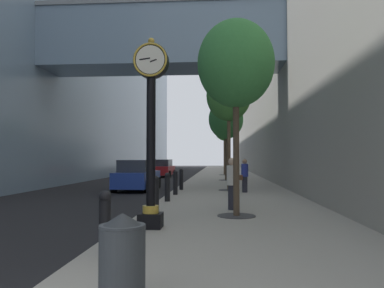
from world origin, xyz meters
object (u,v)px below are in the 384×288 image
Objects in this scene: pedestrian_walking at (245,175)px; car_blue_near at (137,176)px; bollard_fourth at (167,186)px; street_tree_near at (236,65)px; bollard_nearest at (105,221)px; pedestrian_by_clock at (232,182)px; street_clock at (151,123)px; bollard_third at (156,193)px; car_red_mid at (162,168)px; street_tree_mid_far at (226,119)px; bollard_sixth at (181,179)px; street_tree_mid_near at (229,96)px; trash_bin at (122,259)px; bollard_fifth at (175,182)px; street_tree_far at (224,129)px.

pedestrian_walking is 6.17m from car_blue_near.
street_tree_near reaches higher than bollard_fourth.
pedestrian_by_clock is (2.40, 5.76, 0.31)m from bollard_nearest.
pedestrian_by_clock is (2.40, -2.16, 0.31)m from bollard_fourth.
street_clock is at bearing -106.74° from pedestrian_walking.
bollard_third is 23.79m from car_red_mid.
street_clock is 12.20m from car_blue_near.
bollard_sixth is at bearing -106.26° from street_tree_mid_far.
street_tree_mid_far is 9.83m from car_blue_near.
street_tree_near is at bearing -86.56° from pedestrian_by_clock.
bollard_sixth is 4.95m from street_tree_mid_near.
bollard_nearest is 2.47m from trash_bin.
bollard_fourth is 0.18× the size of street_tree_mid_near.
bollard_fifth is 2.64m from bollard_sixth.
street_tree_near reaches higher than trash_bin.
bollard_third is 0.69× the size of pedestrian_walking.
pedestrian_by_clock reaches higher than bollard_third.
street_tree_mid_near is at bearing 78.68° from street_clock.
pedestrian_by_clock is (1.49, 8.05, 0.34)m from trash_bin.
pedestrian_walking is at bearing 73.26° from street_clock.
street_tree_near is at bearing 76.86° from trash_bin.
pedestrian_by_clock is (2.40, -4.80, 0.31)m from bollard_fifth.
street_clock is at bearing -94.36° from street_tree_far.
street_tree_near is 3.56× the size of pedestrian_walking.
trash_bin is 31.41m from car_red_mid.
street_tree_mid_near is 1.11× the size of street_tree_far.
street_tree_far reaches higher than trash_bin.
street_tree_far is 17.33m from car_blue_near.
street_clock is 0.76× the size of street_tree_mid_far.
street_tree_far is (2.48, 25.04, 3.85)m from bollard_third.
bollard_nearest and bollard_fourth have the same top height.
bollard_third is at bearing 90.00° from bollard_nearest.
pedestrian_walking is at bearing 80.84° from trash_bin.
bollard_nearest is at bearing -90.00° from bollard_third.
bollard_fifth is at bearing -54.83° from car_blue_near.
street_tree_mid_near is 17.34m from car_red_mid.
bollard_nearest is 1.00× the size of bollard_third.
street_clock reaches higher than bollard_fourth.
bollard_third and bollard_fifth have the same top height.
street_clock is 10.91m from bollard_sixth.
pedestrian_by_clock is (-0.08, 1.33, -3.49)m from street_tree_near.
bollard_sixth is at bearing -98.23° from street_tree_far.
bollard_nearest is 0.24× the size of car_blue_near.
street_tree_far reaches higher than car_red_mid.
trash_bin is at bearing -100.48° from pedestrian_by_clock.
car_blue_near is (-5.02, 1.11, -4.18)m from street_tree_mid_near.
street_tree_mid_near reaches higher than car_blue_near.
bollard_fifth is at bearing -102.55° from street_tree_mid_far.
bollard_third is at bearing -81.80° from car_red_mid.
bollard_nearest is at bearing -79.81° from car_blue_near.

